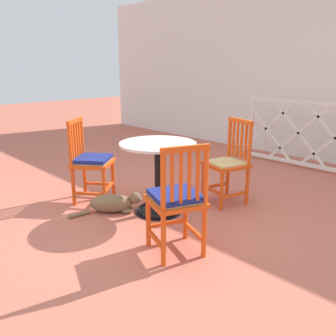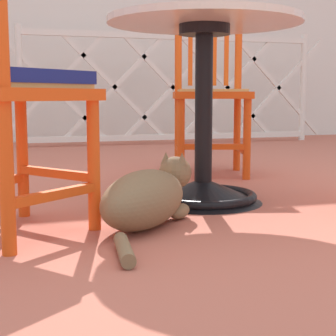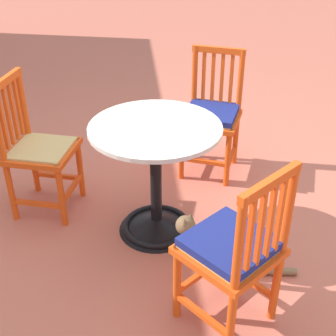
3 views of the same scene
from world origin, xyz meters
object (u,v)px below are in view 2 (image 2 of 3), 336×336
at_px(cafe_table, 203,132).
at_px(tabby_cat, 150,197).
at_px(orange_chair_at_corner, 210,95).
at_px(orange_chair_tucked_in, 7,90).

xyz_separation_m(cafe_table, tabby_cat, (-0.31, -0.32, -0.19)).
xyz_separation_m(cafe_table, orange_chair_at_corner, (0.32, 0.73, 0.15)).
distance_m(orange_chair_at_corner, tabby_cat, 1.27).
height_order(orange_chair_tucked_in, tabby_cat, orange_chair_tucked_in).
bearing_deg(orange_chair_at_corner, tabby_cat, -120.65).
height_order(cafe_table, orange_chair_at_corner, orange_chair_at_corner).
height_order(cafe_table, tabby_cat, cafe_table).
bearing_deg(cafe_table, tabby_cat, -133.90).
bearing_deg(tabby_cat, cafe_table, 46.10).
relative_size(orange_chair_at_corner, orange_chair_tucked_in, 1.00).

